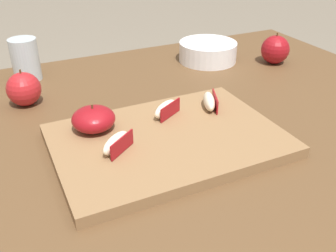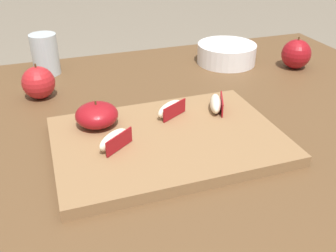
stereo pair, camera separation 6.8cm
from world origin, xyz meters
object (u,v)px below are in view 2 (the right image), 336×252
object	(u,v)px
apple_wedge_right	(170,109)
drinking_glass_water	(45,54)
whole_apple_red_delicious	(296,54)
ceramic_fruit_bowl	(227,53)
apple_wedge_back	(114,140)
apple_wedge_middle	(216,104)
cutting_board	(168,141)
apple_half_skin_up	(97,115)
whole_apple_crimson	(38,83)

from	to	relation	value
apple_wedge_right	drinking_glass_water	xyz separation A→B (m)	(-0.22, 0.37, 0.02)
drinking_glass_water	whole_apple_red_delicious	bearing A→B (deg)	-15.32
apple_wedge_right	ceramic_fruit_bowl	distance (m)	0.39
apple_wedge_back	ceramic_fruit_bowl	size ratio (longest dim) A/B	0.42
apple_wedge_middle	drinking_glass_water	distance (m)	0.49
cutting_board	apple_wedge_middle	size ratio (longest dim) A/B	5.72
whole_apple_red_delicious	drinking_glass_water	distance (m)	0.66
cutting_board	apple_wedge_back	bearing A→B (deg)	-175.84
apple_half_skin_up	whole_apple_red_delicious	world-z (taller)	whole_apple_red_delicious
whole_apple_crimson	apple_wedge_right	bearing A→B (deg)	-42.04
apple_half_skin_up	ceramic_fruit_bowl	size ratio (longest dim) A/B	0.50
ceramic_fruit_bowl	whole_apple_crimson	bearing A→B (deg)	-172.26
apple_wedge_right	apple_wedge_middle	xyz separation A→B (m)	(0.10, -0.01, 0.00)
apple_wedge_right	whole_apple_crimson	size ratio (longest dim) A/B	0.85
ceramic_fruit_bowl	drinking_glass_water	size ratio (longest dim) A/B	1.54
apple_wedge_right	drinking_glass_water	bearing A→B (deg)	120.51
cutting_board	drinking_glass_water	distance (m)	0.48
ceramic_fruit_bowl	drinking_glass_water	xyz separation A→B (m)	(-0.48, 0.08, 0.02)
whole_apple_red_delicious	apple_wedge_middle	bearing A→B (deg)	-148.89
apple_wedge_middle	whole_apple_crimson	distance (m)	0.41
apple_half_skin_up	apple_wedge_middle	distance (m)	0.24
apple_half_skin_up	drinking_glass_water	xyz separation A→B (m)	(-0.07, 0.36, 0.01)
apple_half_skin_up	ceramic_fruit_bowl	world-z (taller)	apple_half_skin_up
cutting_board	ceramic_fruit_bowl	world-z (taller)	ceramic_fruit_bowl
whole_apple_crimson	ceramic_fruit_bowl	size ratio (longest dim) A/B	0.51
apple_wedge_right	apple_wedge_back	bearing A→B (deg)	-148.21
apple_half_skin_up	whole_apple_crimson	bearing A→B (deg)	114.75
apple_wedge_middle	whole_apple_crimson	xyz separation A→B (m)	(-0.34, 0.23, 0.00)
cutting_board	apple_wedge_right	size ratio (longest dim) A/B	5.84
apple_half_skin_up	apple_wedge_back	distance (m)	0.09
whole_apple_red_delicious	apple_half_skin_up	bearing A→B (deg)	-162.16
apple_half_skin_up	apple_wedge_back	world-z (taller)	apple_half_skin_up
apple_half_skin_up	ceramic_fruit_bowl	xyz separation A→B (m)	(0.41, 0.28, -0.01)
whole_apple_red_delicious	apple_wedge_right	bearing A→B (deg)	-155.96
whole_apple_crimson	ceramic_fruit_bowl	xyz separation A→B (m)	(0.51, 0.07, -0.01)
cutting_board	whole_apple_red_delicious	size ratio (longest dim) A/B	4.75
apple_wedge_middle	ceramic_fruit_bowl	distance (m)	0.34
apple_wedge_right	whole_apple_crimson	world-z (taller)	whole_apple_crimson
cutting_board	whole_apple_crimson	xyz separation A→B (m)	(-0.21, 0.29, 0.03)
whole_apple_crimson	ceramic_fruit_bowl	distance (m)	0.51
cutting_board	apple_wedge_right	bearing A→B (deg)	67.89
apple_half_skin_up	apple_wedge_right	size ratio (longest dim) A/B	1.15
apple_half_skin_up	apple_wedge_middle	world-z (taller)	apple_half_skin_up
cutting_board	ceramic_fruit_bowl	bearing A→B (deg)	50.50
whole_apple_red_delicious	apple_wedge_back	bearing A→B (deg)	-154.06
apple_wedge_right	apple_wedge_middle	distance (m)	0.10
whole_apple_crimson	drinking_glass_water	size ratio (longest dim) A/B	0.78
apple_wedge_back	apple_half_skin_up	bearing A→B (deg)	99.58
apple_half_skin_up	apple_wedge_back	size ratio (longest dim) A/B	1.18
apple_wedge_right	whole_apple_red_delicious	bearing A→B (deg)	24.04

